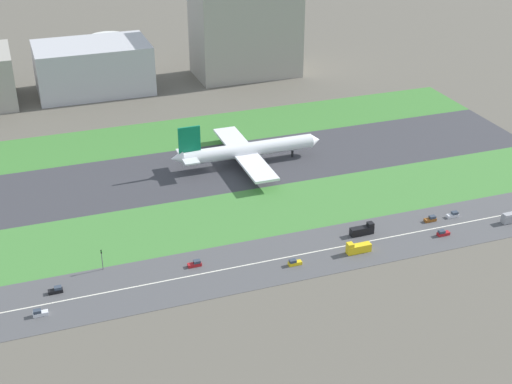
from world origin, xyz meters
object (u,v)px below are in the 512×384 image
at_px(car_5, 443,233).
at_px(traffic_light, 102,258).
at_px(car_1, 294,263).
at_px(car_2, 195,264).
at_px(truck_1, 362,230).
at_px(car_6, 56,290).
at_px(car_3, 453,215).
at_px(fuel_tank_west, 109,50).
at_px(truck_0, 358,248).
at_px(airliner, 245,150).
at_px(car_4, 431,219).
at_px(car_0, 40,313).
at_px(office_tower, 245,29).
at_px(hangar_building, 93,67).

relative_size(car_5, traffic_light, 0.61).
relative_size(car_1, car_2, 1.00).
relative_size(car_5, truck_1, 0.52).
bearing_deg(car_6, car_3, 0.00).
xyz_separation_m(car_2, fuel_tank_west, (10.26, 227.00, 7.39)).
xyz_separation_m(truck_0, car_2, (-52.90, 10.00, -0.75)).
bearing_deg(airliner, car_2, -120.50).
height_order(car_1, car_6, same).
relative_size(car_2, car_4, 1.00).
bearing_deg(car_0, office_tower, -123.79).
bearing_deg(truck_0, truck_1, -124.23).
height_order(truck_0, fuel_tank_west, fuel_tank_west).
bearing_deg(car_5, car_2, -6.67).
xyz_separation_m(car_1, car_0, (-79.38, 0.00, 0.00)).
bearing_deg(car_4, car_5, -97.83).
distance_m(truck_0, traffic_light, 83.08).
bearing_deg(car_2, car_3, 0.00).
bearing_deg(traffic_light, car_6, -152.47).
xyz_separation_m(truck_0, car_5, (32.60, 0.00, -0.75)).
xyz_separation_m(truck_0, office_tower, (26.44, 192.00, 23.85)).
relative_size(truck_0, car_3, 1.91).
height_order(car_6, car_5, same).
xyz_separation_m(car_0, fuel_tank_west, (59.41, 237.00, 7.39)).
distance_m(traffic_light, office_tower, 205.64).
bearing_deg(office_tower, car_1, -104.35).
bearing_deg(fuel_tank_west, car_4, -71.35).
relative_size(car_2, fuel_tank_west, 0.20).
bearing_deg(fuel_tank_west, airliner, -79.39).
xyz_separation_m(truck_1, car_4, (27.17, 0.00, -0.75)).
bearing_deg(fuel_tank_west, truck_1, -77.71).
xyz_separation_m(car_2, traffic_light, (-28.17, 7.99, 3.37)).
relative_size(car_1, car_5, 1.00).
bearing_deg(truck_1, car_0, -174.75).
xyz_separation_m(office_tower, fuel_tank_west, (-69.08, 45.00, -17.21)).
relative_size(truck_0, car_2, 1.91).
distance_m(car_6, car_2, 43.50).
relative_size(car_1, truck_1, 0.52).
bearing_deg(truck_0, car_2, -10.70).
height_order(car_3, traffic_light, traffic_light).
relative_size(airliner, office_tower, 1.16).
xyz_separation_m(car_1, car_2, (-30.23, 10.00, 0.00)).
xyz_separation_m(car_5, traffic_light, (-113.67, 17.99, 3.37)).
relative_size(car_6, hangar_building, 0.08).
relative_size(truck_0, office_tower, 0.15).
bearing_deg(traffic_light, airliner, 41.33).
height_order(car_5, car_3, same).
height_order(truck_0, car_0, truck_0).
xyz_separation_m(car_5, car_0, (-134.65, 0.00, 0.00)).
bearing_deg(truck_0, car_0, -0.00).
xyz_separation_m(car_4, hangar_building, (-91.89, 182.00, 11.71)).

